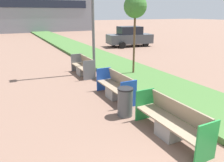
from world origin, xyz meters
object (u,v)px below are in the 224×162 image
object	(u,v)px
litter_bin	(125,102)
bench_grey_frame	(83,68)
parked_car_distant	(130,37)
bench_green_frame	(171,123)
bench_blue_frame	(116,88)
sapling_tree_near	(135,7)

from	to	relation	value
litter_bin	bench_grey_frame	bearing A→B (deg)	85.04
litter_bin	parked_car_distant	world-z (taller)	parked_car_distant
litter_bin	bench_green_frame	bearing A→B (deg)	-74.49
bench_grey_frame	litter_bin	distance (m)	5.07
bench_blue_frame	parked_car_distant	xyz separation A→B (m)	(7.32, 11.12, 0.55)
bench_blue_frame	sapling_tree_near	xyz separation A→B (m)	(2.20, 2.25, 2.96)
bench_blue_frame	sapling_tree_near	distance (m)	4.32
bench_blue_frame	litter_bin	distance (m)	1.53
bench_blue_frame	parked_car_distant	size ratio (longest dim) A/B	0.46
parked_car_distant	sapling_tree_near	bearing A→B (deg)	-111.98
litter_bin	sapling_tree_near	bearing A→B (deg)	54.58
bench_blue_frame	bench_grey_frame	size ratio (longest dim) A/B	1.03
bench_grey_frame	sapling_tree_near	distance (m)	3.93
sapling_tree_near	bench_grey_frame	bearing A→B (deg)	148.59
bench_green_frame	parked_car_distant	bearing A→B (deg)	62.68
bench_grey_frame	bench_green_frame	bearing A→B (deg)	-89.97
sapling_tree_near	bench_green_frame	bearing A→B (deg)	-112.48
bench_green_frame	litter_bin	size ratio (longest dim) A/B	2.54
bench_green_frame	sapling_tree_near	size ratio (longest dim) A/B	0.59
bench_green_frame	bench_blue_frame	distance (m)	3.05
bench_grey_frame	litter_bin	xyz separation A→B (m)	(-0.44, -5.05, 0.09)
sapling_tree_near	parked_car_distant	size ratio (longest dim) A/B	0.89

